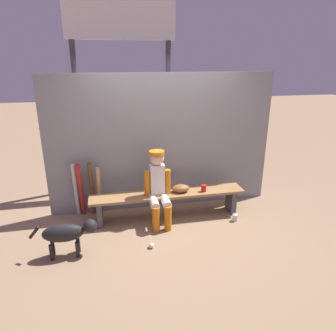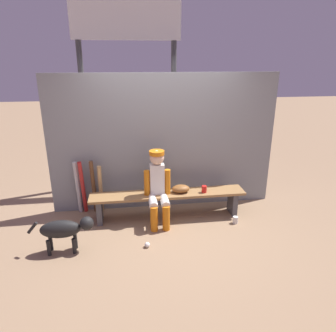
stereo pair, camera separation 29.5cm
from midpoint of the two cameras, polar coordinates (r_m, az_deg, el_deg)
name	(u,v)px [view 1 (the left image)]	position (r m, az deg, el deg)	size (l,w,h in m)	color
ground_plane	(168,217)	(5.05, -1.70, -9.48)	(30.00, 30.00, 0.00)	#937556
chainlink_fence	(162,143)	(5.04, -2.73, 4.21)	(3.72, 0.03, 2.24)	gray
dugout_bench	(168,198)	(4.89, -1.74, -6.02)	(2.45, 0.36, 0.43)	olive
player_seated	(158,186)	(4.66, -3.60, -3.70)	(0.41, 0.55, 1.13)	silver
baseball_glove	(181,188)	(4.86, 0.62, -4.19)	(0.28, 0.20, 0.12)	brown
bat_wood_tan	(99,191)	(5.11, -14.32, -4.55)	(0.06, 0.06, 0.83)	tan
bat_wood_dark	(92,189)	(5.12, -15.58, -4.15)	(0.06, 0.06, 0.90)	brown
bat_aluminum_red	(81,190)	(5.12, -17.48, -4.27)	(0.06, 0.06, 0.92)	#B22323
bat_aluminum_silver	(76,190)	(5.15, -18.36, -4.31)	(0.06, 0.06, 0.90)	#B7B7BC
baseball	(151,245)	(4.31, -5.15, -14.53)	(0.07, 0.07, 0.07)	white
cup_on_ground	(235,218)	(4.99, 10.69, -9.45)	(0.08, 0.08, 0.11)	silver
cup_on_bench	(204,188)	(4.90, 4.94, -4.15)	(0.08, 0.08, 0.11)	red
scoreboard	(124,39)	(5.85, -9.66, 22.28)	(2.18, 0.27, 3.91)	#3F3F42
dog	(68,233)	(4.24, -20.07, -11.61)	(0.84, 0.20, 0.49)	black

